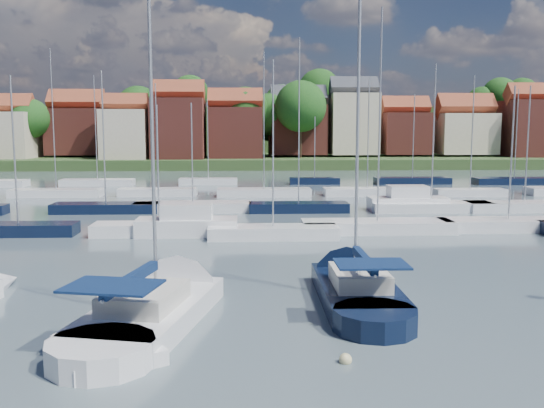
{
  "coord_description": "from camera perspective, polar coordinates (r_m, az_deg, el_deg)",
  "views": [
    {
      "loc": [
        -1.21,
        -21.9,
        7.55
      ],
      "look_at": [
        0.36,
        14.0,
        2.95
      ],
      "focal_mm": 40.0,
      "sensor_mm": 36.0,
      "label": 1
    }
  ],
  "objects": [
    {
      "name": "ground",
      "position": [
        62.37,
        -1.38,
        0.34
      ],
      "size": [
        260.0,
        260.0,
        0.0
      ],
      "primitive_type": "plane",
      "color": "#3E4D55",
      "rests_on": "ground"
    },
    {
      "name": "sailboat_centre",
      "position": [
        25.8,
        -9.8,
        -9.02
      ],
      "size": [
        6.39,
        13.73,
        17.96
      ],
      "rotation": [
        0.0,
        0.0,
        1.35
      ],
      "color": "white",
      "rests_on": "ground"
    },
    {
      "name": "sailboat_navy",
      "position": [
        28.26,
        7.45,
        -7.52
      ],
      "size": [
        3.28,
        12.1,
        16.71
      ],
      "rotation": [
        0.0,
        0.0,
        1.56
      ],
      "color": "black",
      "rests_on": "ground"
    },
    {
      "name": "tender",
      "position": [
        20.19,
        -14.5,
        -14.13
      ],
      "size": [
        3.3,
        2.8,
        0.65
      ],
      "rotation": [
        0.0,
        0.0,
        0.56
      ],
      "color": "white",
      "rests_on": "ground"
    },
    {
      "name": "buoy_c",
      "position": [
        22.81,
        -18.03,
        -12.4
      ],
      "size": [
        0.55,
        0.55,
        0.55
      ],
      "primitive_type": "sphere",
      "color": "beige",
      "rests_on": "ground"
    },
    {
      "name": "buoy_d",
      "position": [
        20.28,
        6.92,
        -14.61
      ],
      "size": [
        0.42,
        0.42,
        0.42
      ],
      "primitive_type": "sphere",
      "color": "beige",
      "rests_on": "ground"
    },
    {
      "name": "buoy_e",
      "position": [
        29.76,
        4.78,
        -7.42
      ],
      "size": [
        0.55,
        0.55,
        0.55
      ],
      "primitive_type": "sphere",
      "color": "#D85914",
      "rests_on": "ground"
    },
    {
      "name": "marina_field",
      "position": [
        57.58,
        0.62,
        0.2
      ],
      "size": [
        79.62,
        41.41,
        15.93
      ],
      "color": "white",
      "rests_on": "ground"
    },
    {
      "name": "far_shore_town",
      "position": [
        154.64,
        -1.24,
        6.2
      ],
      "size": [
        212.46,
        90.0,
        22.27
      ],
      "color": "#354824",
      "rests_on": "ground"
    }
  ]
}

